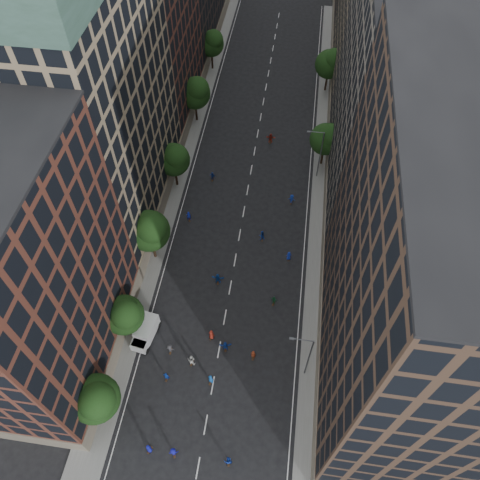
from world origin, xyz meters
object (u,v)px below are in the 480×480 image
at_px(skater_2, 228,461).
at_px(skater_1, 211,379).
at_px(cargo_van, 145,332).
at_px(streetlamp_far, 319,152).
at_px(skater_0, 149,449).
at_px(streetlamp_near, 307,356).

bearing_deg(skater_2, skater_1, -88.02).
height_order(cargo_van, skater_1, cargo_van).
bearing_deg(skater_2, streetlamp_far, -119.17).
bearing_deg(cargo_van, streetlamp_far, 66.99).
bearing_deg(streetlamp_far, skater_1, -106.58).
height_order(streetlamp_far, cargo_van, streetlamp_far).
bearing_deg(cargo_van, skater_0, -64.41).
height_order(streetlamp_near, skater_1, streetlamp_near).
distance_m(cargo_van, skater_2, 17.92).
relative_size(skater_0, skater_1, 0.84).
xyz_separation_m(streetlamp_near, streetlamp_far, (0.00, 33.00, 0.00)).
relative_size(streetlamp_near, skater_1, 4.76).
relative_size(cargo_van, skater_0, 3.04).
distance_m(cargo_van, skater_0, 13.51).
relative_size(streetlamp_far, skater_1, 4.76).
xyz_separation_m(cargo_van, skater_2, (12.37, -12.96, -0.41)).
distance_m(skater_0, skater_2, 8.59).
bearing_deg(streetlamp_near, skater_0, -145.27).
height_order(streetlamp_far, skater_1, streetlamp_far).
distance_m(streetlamp_near, skater_2, 13.88).
height_order(skater_0, skater_1, skater_1).
xyz_separation_m(streetlamp_near, skater_2, (-7.29, -11.00, -4.30)).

